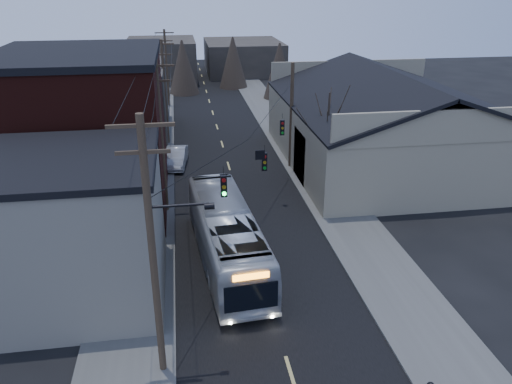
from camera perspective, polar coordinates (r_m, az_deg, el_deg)
road_surface at (r=45.42m, az=-3.66°, el=4.72°), size 9.00×110.00×0.02m
sidewalk_left at (r=45.34m, az=-11.89°, el=4.29°), size 4.00×110.00×0.12m
sidewalk_right at (r=46.39m, az=4.39°, el=5.17°), size 4.00×110.00×0.12m
building_clapboard at (r=25.06m, az=-20.08°, el=-4.17°), size 8.00×8.00×7.00m
building_brick at (r=34.81m, az=-18.97°, el=6.27°), size 10.00×12.00×10.00m
building_left_far at (r=50.44m, az=-15.40°, el=9.95°), size 9.00×14.00×7.00m
warehouse at (r=43.05m, az=14.52°, el=6.72°), size 16.16×20.60×7.73m
building_far_left at (r=78.77m, az=-10.71°, el=14.57°), size 10.00×12.00×6.00m
building_far_right at (r=84.44m, az=-1.46°, el=15.18°), size 12.00×14.00×5.00m
bare_tree at (r=36.11m, az=8.09°, el=5.58°), size 0.40×0.40×7.20m
utility_lines at (r=38.24m, az=-7.71°, el=8.72°), size 11.24×45.28×10.50m
bus at (r=27.04m, az=-3.35°, el=-5.00°), size 3.74×12.07×3.31m
parked_car at (r=41.93m, az=-9.13°, el=3.94°), size 2.11×4.75×1.51m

